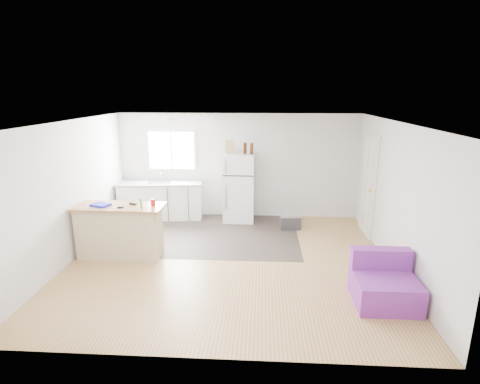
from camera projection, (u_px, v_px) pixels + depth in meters
name	position (u px, v px, depth m)	size (l,w,h in m)	color
room	(229.00, 195.00, 6.25)	(5.51, 5.01, 2.41)	olive
vinyl_zone	(200.00, 233.00, 7.81)	(4.05, 2.50, 0.00)	#332A26
window	(172.00, 150.00, 8.65)	(1.18, 0.06, 0.98)	white
interior_door	(368.00, 185.00, 7.64)	(0.11, 0.92, 2.10)	white
ceiling_fixture	(172.00, 119.00, 7.18)	(0.30, 0.30, 0.07)	white
kitchen_cabinets	(161.00, 200.00, 8.67)	(1.97, 0.79, 1.13)	white
peninsula	(120.00, 231.00, 6.61)	(1.57, 0.63, 0.96)	beige
refrigerator	(239.00, 187.00, 8.45)	(0.69, 0.66, 1.54)	white
cooler	(290.00, 221.00, 8.06)	(0.48, 0.35, 0.35)	#313133
purple_seat	(384.00, 285.00, 5.23)	(0.85, 0.80, 0.69)	purple
cleaner_jug	(130.00, 250.00, 6.64)	(0.18, 0.16, 0.33)	silver
mop	(141.00, 248.00, 6.54)	(0.19, 0.32, 1.15)	green
red_cup	(153.00, 202.00, 6.47)	(0.08, 0.08, 0.12)	red
blue_tray	(101.00, 205.00, 6.47)	(0.30, 0.22, 0.04)	#1616D1
tool_a	(133.00, 204.00, 6.55)	(0.14, 0.05, 0.03)	black
tool_b	(121.00, 207.00, 6.35)	(0.10, 0.04, 0.03)	black
cardboard_box	(230.00, 147.00, 8.18)	(0.20, 0.10, 0.30)	tan
bottle_left	(245.00, 148.00, 8.17)	(0.07, 0.07, 0.25)	#37180A
bottle_right	(252.00, 148.00, 8.14)	(0.07, 0.07, 0.25)	#37180A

